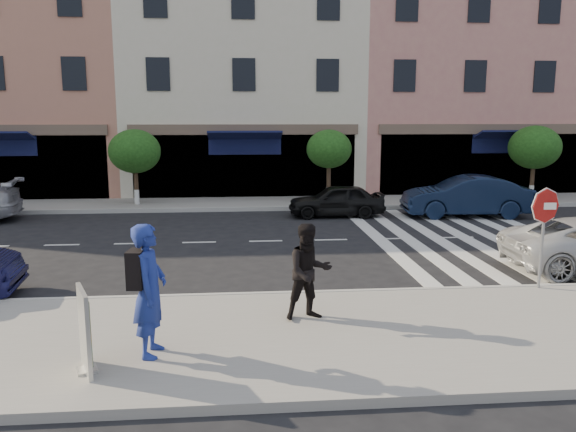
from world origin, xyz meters
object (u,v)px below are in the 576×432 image
object	(u,v)px
stop_sign	(545,215)
car_far_right	(466,196)
poster_board	(85,332)
photographer	(150,290)
car_far_mid	(336,200)
walker	(309,272)

from	to	relation	value
stop_sign	car_far_right	size ratio (longest dim) A/B	0.46
poster_board	stop_sign	bearing A→B (deg)	-1.87
photographer	car_far_right	distance (m)	15.49
stop_sign	car_far_right	distance (m)	9.57
poster_board	car_far_mid	size ratio (longest dim) A/B	0.34
photographer	walker	size ratio (longest dim) A/B	1.17
walker	car_far_mid	xyz separation A→B (m)	(2.42, 11.09, -0.41)
poster_board	photographer	bearing A→B (deg)	9.01
stop_sign	photographer	world-z (taller)	stop_sign
photographer	walker	distance (m)	2.89
car_far_mid	car_far_right	xyz separation A→B (m)	(4.84, -0.44, 0.15)
walker	car_far_mid	world-z (taller)	walker
stop_sign	poster_board	xyz separation A→B (m)	(-8.50, -3.21, -0.99)
walker	photographer	bearing A→B (deg)	-166.14
stop_sign	car_far_mid	world-z (taller)	stop_sign
photographer	car_far_right	world-z (taller)	photographer
car_far_mid	car_far_right	bearing A→B (deg)	85.72
poster_board	car_far_mid	world-z (taller)	poster_board
walker	car_far_right	distance (m)	12.89
car_far_mid	walker	bearing A→B (deg)	-11.39
photographer	walker	world-z (taller)	photographer
poster_board	car_far_right	xyz separation A→B (m)	(10.67, 12.47, 0.03)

